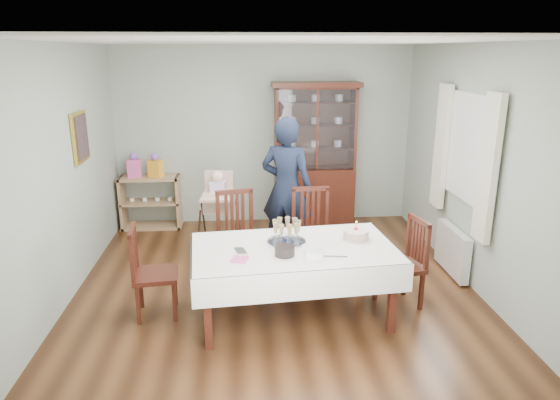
{
  "coord_description": "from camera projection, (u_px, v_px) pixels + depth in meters",
  "views": [
    {
      "loc": [
        -0.35,
        -5.11,
        2.61
      ],
      "look_at": [
        0.06,
        0.2,
        1.01
      ],
      "focal_mm": 32.0,
      "sensor_mm": 36.0,
      "label": 1
    }
  ],
  "objects": [
    {
      "name": "floor",
      "position": [
        276.0,
        291.0,
        5.66
      ],
      "size": [
        5.0,
        5.0,
        0.0
      ],
      "primitive_type": "plane",
      "color": "#593319",
      "rests_on": "ground"
    },
    {
      "name": "room_shell",
      "position": [
        272.0,
        134.0,
        5.68
      ],
      "size": [
        5.0,
        5.0,
        5.0
      ],
      "color": "#9EAA99",
      "rests_on": "floor"
    },
    {
      "name": "dining_table",
      "position": [
        294.0,
        282.0,
        5.01
      ],
      "size": [
        2.09,
        1.32,
        0.76
      ],
      "rotation": [
        0.0,
        0.0,
        0.09
      ],
      "color": "#441A11",
      "rests_on": "floor"
    },
    {
      "name": "china_cabinet",
      "position": [
        315.0,
        153.0,
        7.55
      ],
      "size": [
        1.3,
        0.48,
        2.18
      ],
      "color": "#441A11",
      "rests_on": "floor"
    },
    {
      "name": "sideboard",
      "position": [
        151.0,
        202.0,
        7.59
      ],
      "size": [
        0.9,
        0.38,
        0.8
      ],
      "color": "tan",
      "rests_on": "floor"
    },
    {
      "name": "picture_frame",
      "position": [
        80.0,
        137.0,
        5.78
      ],
      "size": [
        0.04,
        0.48,
        0.58
      ],
      "primitive_type": "cube",
      "color": "gold",
      "rests_on": "room_shell"
    },
    {
      "name": "window",
      "position": [
        468.0,
        148.0,
        5.66
      ],
      "size": [
        0.04,
        1.02,
        1.22
      ],
      "primitive_type": "cube",
      "color": "white",
      "rests_on": "room_shell"
    },
    {
      "name": "curtain_left",
      "position": [
        488.0,
        169.0,
        5.1
      ],
      "size": [
        0.07,
        0.3,
        1.55
      ],
      "primitive_type": "cube",
      "color": "silver",
      "rests_on": "room_shell"
    },
    {
      "name": "curtain_right",
      "position": [
        441.0,
        147.0,
        6.28
      ],
      "size": [
        0.07,
        0.3,
        1.55
      ],
      "primitive_type": "cube",
      "color": "silver",
      "rests_on": "room_shell"
    },
    {
      "name": "radiator",
      "position": [
        452.0,
        250.0,
        6.02
      ],
      "size": [
        0.1,
        0.8,
        0.55
      ],
      "primitive_type": "cube",
      "color": "white",
      "rests_on": "floor"
    },
    {
      "name": "chair_far_left",
      "position": [
        239.0,
        254.0,
        5.9
      ],
      "size": [
        0.55,
        0.55,
        1.04
      ],
      "rotation": [
        0.0,
        0.0,
        0.2
      ],
      "color": "#441A11",
      "rests_on": "floor"
    },
    {
      "name": "chair_far_right",
      "position": [
        312.0,
        250.0,
        5.98
      ],
      "size": [
        0.48,
        0.48,
        1.05
      ],
      "rotation": [
        0.0,
        0.0,
        0.02
      ],
      "color": "#441A11",
      "rests_on": "floor"
    },
    {
      "name": "chair_end_left",
      "position": [
        155.0,
        289.0,
        5.08
      ],
      "size": [
        0.47,
        0.47,
        0.96
      ],
      "rotation": [
        0.0,
        0.0,
        1.67
      ],
      "color": "#441A11",
      "rests_on": "floor"
    },
    {
      "name": "chair_end_right",
      "position": [
        400.0,
        280.0,
        5.29
      ],
      "size": [
        0.5,
        0.5,
        0.95
      ],
      "rotation": [
        0.0,
        0.0,
        -1.37
      ],
      "color": "#441A11",
      "rests_on": "floor"
    },
    {
      "name": "woman",
      "position": [
        287.0,
        189.0,
        6.36
      ],
      "size": [
        0.79,
        0.67,
        1.84
      ],
      "primitive_type": "imported",
      "rotation": [
        0.0,
        0.0,
        2.73
      ],
      "color": "black",
      "rests_on": "floor"
    },
    {
      "name": "high_chair",
      "position": [
        219.0,
        221.0,
        6.6
      ],
      "size": [
        0.55,
        0.55,
        1.13
      ],
      "rotation": [
        0.0,
        0.0,
        -0.09
      ],
      "color": "black",
      "rests_on": "floor"
    },
    {
      "name": "champagne_tray",
      "position": [
        286.0,
        236.0,
        4.98
      ],
      "size": [
        0.39,
        0.39,
        0.24
      ],
      "color": "silver",
      "rests_on": "dining_table"
    },
    {
      "name": "birthday_cake",
      "position": [
        356.0,
        235.0,
        5.06
      ],
      "size": [
        0.3,
        0.3,
        0.21
      ],
      "color": "white",
      "rests_on": "dining_table"
    },
    {
      "name": "plate_stack_dark",
      "position": [
        285.0,
        251.0,
        4.69
      ],
      "size": [
        0.23,
        0.23,
        0.09
      ],
      "primitive_type": "cylinder",
      "rotation": [
        0.0,
        0.0,
        0.26
      ],
      "color": "black",
      "rests_on": "dining_table"
    },
    {
      "name": "plate_stack_white",
      "position": [
        314.0,
        254.0,
        4.64
      ],
      "size": [
        0.25,
        0.25,
        0.08
      ],
      "primitive_type": "cylinder",
      "rotation": [
        0.0,
        0.0,
        0.41
      ],
      "color": "white",
      "rests_on": "dining_table"
    },
    {
      "name": "napkin_stack",
      "position": [
        240.0,
        259.0,
        4.59
      ],
      "size": [
        0.17,
        0.17,
        0.02
      ],
      "primitive_type": "cube",
      "rotation": [
        0.0,
        0.0,
        -0.26
      ],
      "color": "#DB5196",
      "rests_on": "dining_table"
    },
    {
      "name": "cutlery",
      "position": [
        236.0,
        251.0,
        4.79
      ],
      "size": [
        0.15,
        0.19,
        0.01
      ],
      "primitive_type": null,
      "rotation": [
        0.0,
        0.0,
        0.23
      ],
      "color": "silver",
      "rests_on": "dining_table"
    },
    {
      "name": "cake_knife",
      "position": [
        333.0,
        256.0,
        4.66
      ],
      "size": [
        0.26,
        0.06,
        0.01
      ],
      "primitive_type": "cube",
      "rotation": [
        0.0,
        0.0,
        -0.14
      ],
      "color": "silver",
      "rests_on": "dining_table"
    },
    {
      "name": "gift_bag_pink",
      "position": [
        134.0,
        166.0,
        7.39
      ],
      "size": [
        0.22,
        0.16,
        0.37
      ],
      "color": "#DB5196",
      "rests_on": "sideboard"
    },
    {
      "name": "gift_bag_orange",
      "position": [
        156.0,
        166.0,
        7.42
      ],
      "size": [
        0.24,
        0.21,
        0.36
      ],
      "color": "#F4A126",
      "rests_on": "sideboard"
    }
  ]
}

